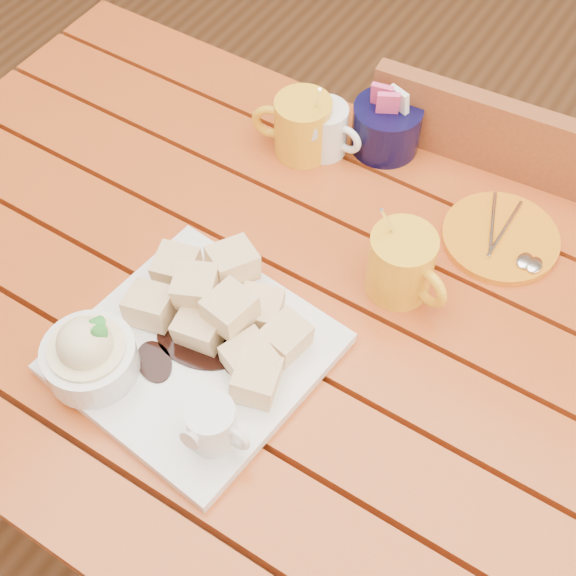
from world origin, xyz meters
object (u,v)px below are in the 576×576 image
Objects in this scene: dessert_plate at (175,345)px; coffee_mug_left at (301,126)px; table at (260,341)px; orange_saucer at (501,238)px; coffee_mug_right at (402,264)px; chair_far at (486,233)px.

dessert_plate is 0.40m from coffee_mug_left.
orange_saucer reaches higher than table.
coffee_mug_right is 0.89× the size of orange_saucer.
coffee_mug_right reaches higher than orange_saucer.
table is at bearing -131.35° from orange_saucer.
table is 8.52× the size of coffee_mug_left.
table is 1.38× the size of chair_far.
table is 0.32m from coffee_mug_left.
table is 0.24m from coffee_mug_right.
orange_saucer is at bearing 101.19° from chair_far.
coffee_mug_left reaches higher than chair_far.
coffee_mug_right is at bearing -119.43° from orange_saucer.
orange_saucer is 0.19× the size of chair_far.
coffee_mug_left is 0.16× the size of chair_far.
dessert_plate is 2.24× the size of coffee_mug_left.
table is at bearing -88.72° from coffee_mug_left.
table is at bearing 76.57° from dessert_plate.
chair_far is at bearing 72.92° from dessert_plate.
orange_saucer is (0.33, -0.00, -0.04)m from coffee_mug_left.
table is at bearing -124.28° from coffee_mug_right.
dessert_plate is 1.95× the size of orange_saucer.
coffee_mug_left is 0.33m from orange_saucer.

